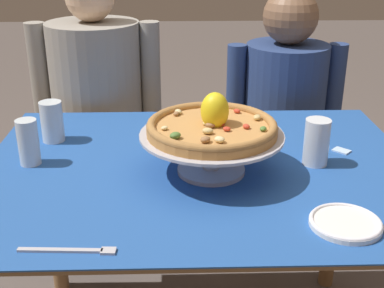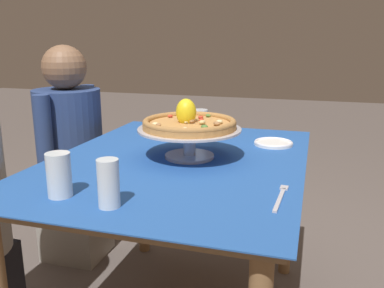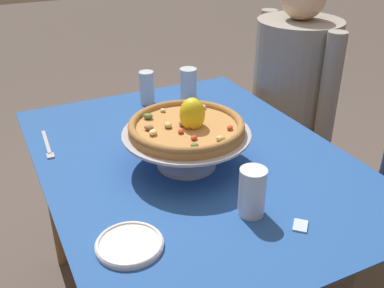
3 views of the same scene
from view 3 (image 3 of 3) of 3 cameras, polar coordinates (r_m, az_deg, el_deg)
dining_table at (r=1.55m, az=0.12°, el=-5.03°), size 1.27×0.96×0.74m
pizza_stand at (r=1.41m, az=-0.70°, el=0.29°), size 0.40×0.40×0.12m
pizza at (r=1.39m, az=-0.65°, el=2.35°), size 0.36×0.36×0.11m
water_glass_back_left at (r=1.93m, az=-0.47°, el=7.39°), size 0.07×0.07×0.13m
water_glass_side_left at (r=1.89m, az=-5.68°, el=6.79°), size 0.06×0.06×0.14m
water_glass_side_right at (r=1.22m, az=7.54°, el=-6.37°), size 0.07×0.07×0.14m
side_plate at (r=1.14m, az=-7.86°, el=-12.36°), size 0.17×0.17×0.02m
dinner_fork at (r=1.64m, az=-17.71°, el=-0.19°), size 0.21×0.03×0.01m
sugar_packet at (r=1.23m, az=13.46°, el=-9.96°), size 0.06×0.06×0.00m
diner_left at (r=2.20m, az=12.30°, el=4.09°), size 0.53×0.38×1.23m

